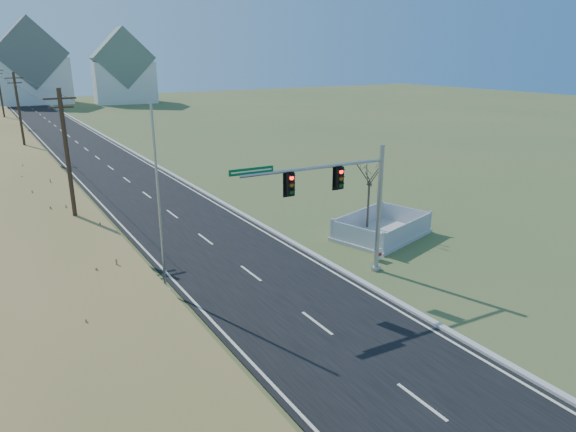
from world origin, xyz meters
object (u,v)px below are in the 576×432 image
object	(u,v)px
bare_tree	(370,173)
fence_enclosure	(381,232)
flagpole	(160,222)
open_sign	(378,255)
traffic_signal_mast	(349,199)

from	to	relation	value
bare_tree	fence_enclosure	bearing A→B (deg)	-90.38
flagpole	open_sign	bearing A→B (deg)	-11.22
traffic_signal_mast	fence_enclosure	distance (m)	7.71
fence_enclosure	flagpole	xyz separation A→B (m)	(-14.05, -0.63, 3.29)
fence_enclosure	open_sign	size ratio (longest dim) A/B	10.20
traffic_signal_mast	open_sign	world-z (taller)	traffic_signal_mast
flagpole	bare_tree	distance (m)	14.21
bare_tree	traffic_signal_mast	bearing A→B (deg)	-137.81
traffic_signal_mast	open_sign	distance (m)	4.78
flagpole	traffic_signal_mast	bearing A→B (deg)	-19.73
flagpole	bare_tree	xyz separation A→B (m)	(14.06, 2.02, 0.24)
bare_tree	open_sign	bearing A→B (deg)	-123.09
open_sign	flagpole	world-z (taller)	flagpole
open_sign	traffic_signal_mast	bearing A→B (deg)	-166.64
open_sign	flagpole	xyz separation A→B (m)	(-11.29, 2.24, 3.22)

